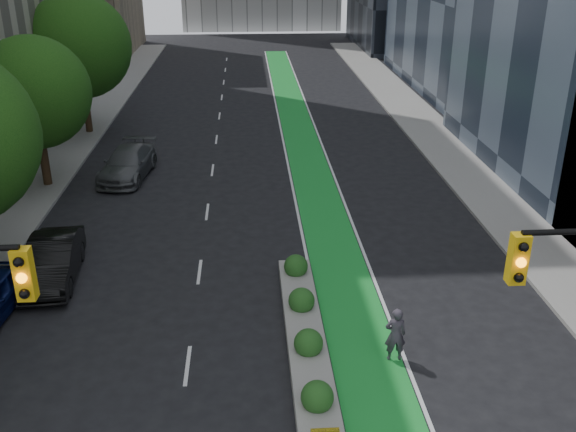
{
  "coord_description": "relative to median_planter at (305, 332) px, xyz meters",
  "views": [
    {
      "loc": [
        -0.5,
        -10.28,
        11.98
      ],
      "look_at": [
        0.86,
        10.35,
        3.0
      ],
      "focal_mm": 40.0,
      "sensor_mm": 36.0,
      "label": 1
    }
  ],
  "objects": [
    {
      "name": "sidewalk_left",
      "position": [
        -13.0,
        17.96,
        -0.3
      ],
      "size": [
        3.6,
        90.0,
        0.15
      ],
      "primitive_type": "cube",
      "color": "gray",
      "rests_on": "ground"
    },
    {
      "name": "sidewalk_right",
      "position": [
        10.6,
        17.96,
        -0.3
      ],
      "size": [
        3.6,
        90.0,
        0.15
      ],
      "primitive_type": "cube",
      "color": "gray",
      "rests_on": "ground"
    },
    {
      "name": "bike_lane_paint",
      "position": [
        1.8,
        22.96,
        -0.37
      ],
      "size": [
        2.2,
        70.0,
        0.01
      ],
      "primitive_type": "cube",
      "color": "green",
      "rests_on": "ground"
    },
    {
      "name": "tree_midfar",
      "position": [
        -12.2,
        14.96,
        4.57
      ],
      "size": [
        5.6,
        5.6,
        7.76
      ],
      "color": "black",
      "rests_on": "ground"
    },
    {
      "name": "tree_far",
      "position": [
        -12.2,
        24.96,
        5.32
      ],
      "size": [
        6.6,
        6.6,
        9.0
      ],
      "color": "black",
      "rests_on": "ground"
    },
    {
      "name": "median_planter",
      "position": [
        0.0,
        0.0,
        0.0
      ],
      "size": [
        1.2,
        10.26,
        1.1
      ],
      "color": "gray",
      "rests_on": "ground"
    },
    {
      "name": "cyclist",
      "position": [
        2.65,
        -1.12,
        0.53
      ],
      "size": [
        0.66,
        0.43,
        1.81
      ],
      "primitive_type": "imported",
      "rotation": [
        0.0,
        0.0,
        3.14
      ],
      "color": "#3B3640",
      "rests_on": "ground"
    },
    {
      "name": "parked_car_left_mid",
      "position": [
        -9.15,
        4.72,
        0.43
      ],
      "size": [
        2.09,
        5.02,
        1.61
      ],
      "primitive_type": "imported",
      "rotation": [
        0.0,
        0.0,
        0.08
      ],
      "color": "black",
      "rests_on": "ground"
    },
    {
      "name": "parked_car_left_far",
      "position": [
        -8.2,
        16.11,
        0.42
      ],
      "size": [
        2.89,
        5.7,
        1.58
      ],
      "primitive_type": "imported",
      "rotation": [
        0.0,
        0.0,
        -0.13
      ],
      "color": "#4F5153",
      "rests_on": "ground"
    }
  ]
}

